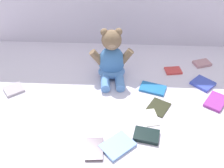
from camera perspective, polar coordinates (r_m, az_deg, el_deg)
name	(u,v)px	position (r m, az deg, el deg)	size (l,w,h in m)	color
ground_plane	(114,87)	(1.42, 0.43, -0.67)	(3.20, 3.20, 0.00)	silver
teddy_bear	(112,61)	(1.44, -0.08, 5.17)	(0.25, 0.23, 0.29)	#3F72B2
book_case_0	(150,117)	(1.26, 8.41, -7.19)	(0.07, 0.11, 0.01)	white
book_case_1	(203,83)	(1.52, 19.28, 0.12)	(0.10, 0.11, 0.02)	#3A4DBE
book_case_2	(118,146)	(1.13, 1.22, -13.33)	(0.10, 0.13, 0.01)	#7BA3E4
book_case_3	(173,71)	(1.58, 13.25, 2.87)	(0.07, 0.09, 0.01)	#CC3C3B
book_case_4	(153,88)	(1.42, 8.91, -0.96)	(0.08, 0.14, 0.01)	#1F68B1
book_case_5	(216,101)	(1.43, 21.78, -3.56)	(0.09, 0.13, 0.01)	purple
book_case_6	(158,107)	(1.32, 10.10, -4.96)	(0.09, 0.12, 0.01)	black
book_case_7	(146,135)	(1.18, 7.55, -11.09)	(0.08, 0.11, 0.02)	black
book_case_8	(14,89)	(1.49, -20.72, -1.13)	(0.09, 0.09, 0.01)	#A59BA6
book_case_9	(103,59)	(1.65, -1.96, 5.60)	(0.07, 0.09, 0.01)	black
book_case_12	(202,63)	(1.69, 19.11, 4.29)	(0.07, 0.10, 0.02)	#B57F88
book_case_13	(94,149)	(1.13, -3.86, -14.03)	(0.07, 0.11, 0.01)	#514150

